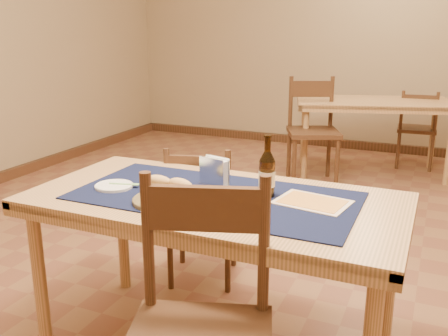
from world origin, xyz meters
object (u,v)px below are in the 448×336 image
at_px(main_table, 215,214).
at_px(beer_bottle, 267,174).
at_px(chair_main_far, 202,211).
at_px(sandwich_plate, 167,196).
at_px(napkin_holder, 214,172).
at_px(chair_main_near, 200,332).
at_px(back_table, 374,109).

bearing_deg(main_table, beer_bottle, 21.13).
bearing_deg(chair_main_far, main_table, -58.86).
height_order(sandwich_plate, napkin_holder, napkin_holder).
xyz_separation_m(main_table, beer_bottle, (0.21, 0.08, 0.19)).
xyz_separation_m(main_table, sandwich_plate, (-0.14, -0.16, 0.12)).
bearing_deg(chair_main_far, chair_main_near, -64.18).
relative_size(chair_main_far, sandwich_plate, 3.07).
relative_size(sandwich_plate, beer_bottle, 1.02).
relative_size(chair_main_near, beer_bottle, 3.75).
bearing_deg(chair_main_near, chair_main_far, 115.82).
relative_size(back_table, sandwich_plate, 6.08).
bearing_deg(napkin_holder, beer_bottle, -10.52).
bearing_deg(beer_bottle, main_table, -158.87).
distance_m(main_table, beer_bottle, 0.29).
height_order(chair_main_near, beer_bottle, beer_bottle).
bearing_deg(beer_bottle, chair_main_far, 138.36).
relative_size(chair_main_far, chair_main_near, 0.84).
height_order(chair_main_far, beer_bottle, beer_bottle).
xyz_separation_m(chair_main_near, beer_bottle, (-0.02, 0.68, 0.34)).
xyz_separation_m(chair_main_far, chair_main_near, (0.56, -1.17, 0.08)).
xyz_separation_m(main_table, chair_main_far, (-0.34, 0.57, -0.24)).
height_order(back_table, beer_bottle, beer_bottle).
height_order(main_table, chair_main_near, chair_main_near).
height_order(back_table, chair_main_far, chair_main_far).
height_order(chair_main_far, napkin_holder, napkin_holder).
distance_m(sandwich_plate, napkin_holder, 0.30).
distance_m(chair_main_near, napkin_holder, 0.84).
xyz_separation_m(back_table, napkin_holder, (-0.30, -3.12, 0.15)).
relative_size(chair_main_far, beer_bottle, 3.14).
bearing_deg(main_table, chair_main_far, 121.14).
bearing_deg(chair_main_near, sandwich_plate, 129.44).
distance_m(main_table, chair_main_near, 0.66).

